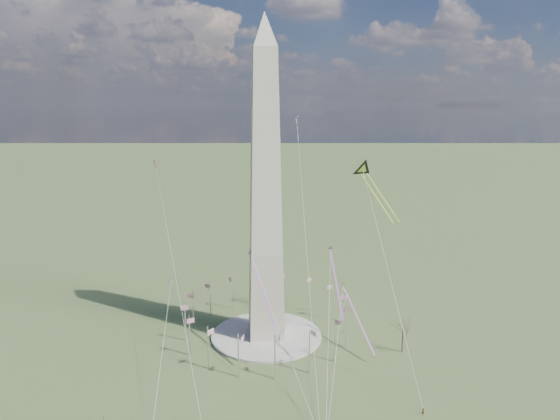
{
  "coord_description": "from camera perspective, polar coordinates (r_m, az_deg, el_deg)",
  "views": [
    {
      "loc": [
        -13.42,
        -150.92,
        74.24
      ],
      "look_at": [
        4.49,
        0.0,
        42.29
      ],
      "focal_mm": 32.0,
      "sensor_mm": 36.0,
      "label": 1
    }
  ],
  "objects": [
    {
      "name": "kite_small_white",
      "position": [
        195.03,
        1.91,
        10.29
      ],
      "size": [
        1.64,
        2.36,
        4.92
      ],
      "rotation": [
        0.0,
        0.0,
        2.4
      ],
      "color": "white",
      "rests_on": "ground"
    },
    {
      "name": "flagpole_ring",
      "position": [
        165.66,
        -1.58,
        -11.98
      ],
      "size": [
        54.4,
        54.4,
        13.0
      ],
      "color": "silver",
      "rests_on": "ground"
    },
    {
      "name": "kite_streamer_mid",
      "position": [
        148.99,
        -2.53,
        -7.61
      ],
      "size": [
        6.65,
        22.44,
        15.64
      ],
      "rotation": [
        0.0,
        0.0,
        3.38
      ],
      "color": "#FF3C28",
      "rests_on": "ground"
    },
    {
      "name": "kite_streamer_left",
      "position": [
        150.07,
        6.25,
        -7.04
      ],
      "size": [
        2.41,
        22.18,
        15.22
      ],
      "rotation": [
        0.0,
        0.0,
        3.09
      ],
      "color": "#FF3C28",
      "rests_on": "ground"
    },
    {
      "name": "kite_streamer_right",
      "position": [
        161.3,
        8.4,
        -11.05
      ],
      "size": [
        5.9,
        21.8,
        15.13
      ],
      "rotation": [
        0.0,
        0.0,
        3.35
      ],
      "color": "#FF3C28",
      "rests_on": "ground"
    },
    {
      "name": "person_east",
      "position": [
        136.15,
        16.02,
        -21.25
      ],
      "size": [
        0.69,
        0.52,
        1.73
      ],
      "primitive_type": "imported",
      "rotation": [
        0.0,
        0.0,
        3.32
      ],
      "color": "gray",
      "rests_on": "ground"
    },
    {
      "name": "tree_near",
      "position": [
        160.02,
        13.9,
        -12.88
      ],
      "size": [
        6.56,
        6.56,
        11.48
      ],
      "color": "#3F3526",
      "rests_on": "ground"
    },
    {
      "name": "kite_diamond_purple",
      "position": [
        164.03,
        -12.28,
        -8.02
      ],
      "size": [
        2.41,
        3.24,
        9.45
      ],
      "rotation": [
        0.0,
        0.0,
        2.34
      ],
      "color": "#3E1667",
      "rests_on": "ground"
    },
    {
      "name": "kite_small_red",
      "position": [
        187.33,
        -14.11,
        5.42
      ],
      "size": [
        1.04,
        1.69,
        3.89
      ],
      "rotation": [
        0.0,
        0.0,
        2.76
      ],
      "color": "red",
      "rests_on": "ground"
    },
    {
      "name": "plaza",
      "position": [
        168.55,
        -1.56,
        -14.11
      ],
      "size": [
        36.0,
        36.0,
        0.8
      ],
      "primitive_type": "cylinder",
      "color": "beige",
      "rests_on": "ground"
    },
    {
      "name": "kite_delta_black",
      "position": [
        163.85,
        9.64,
        4.28
      ],
      "size": [
        11.21,
        21.21,
        17.31
      ],
      "rotation": [
        0.0,
        0.0,
        3.45
      ],
      "color": "black",
      "rests_on": "ground"
    },
    {
      "name": "washington_monument",
      "position": [
        153.78,
        -1.66,
        2.03
      ],
      "size": [
        15.56,
        15.56,
        100.0
      ],
      "color": "beige",
      "rests_on": "plaza"
    },
    {
      "name": "ground",
      "position": [
        168.73,
        -1.56,
        -14.24
      ],
      "size": [
        2000.0,
        2000.0,
        0.0
      ],
      "primitive_type": "plane",
      "color": "#3E572B",
      "rests_on": "ground"
    }
  ]
}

